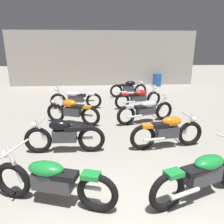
{
  "coord_description": "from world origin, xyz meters",
  "views": [
    {
      "loc": [
        -0.48,
        -2.01,
        2.49
      ],
      "look_at": [
        0.0,
        4.44,
        0.55
      ],
      "focal_mm": 34.22,
      "sensor_mm": 36.0,
      "label": 1
    }
  ],
  "objects_px": {
    "motorcycle_right_row_3": "(139,97)",
    "motorcycle_left_row_1": "(64,135)",
    "motorcycle_left_row_0": "(52,180)",
    "motorcycle_right_row_0": "(204,174)",
    "motorcycle_right_row_4": "(129,88)",
    "motorcycle_left_row_3": "(76,98)",
    "motorcycle_right_row_1": "(168,131)",
    "motorcycle_right_row_2": "(146,110)",
    "oil_drum": "(157,80)",
    "motorcycle_left_row_2": "(72,111)"
  },
  "relations": [
    {
      "from": "motorcycle_right_row_3",
      "to": "motorcycle_left_row_1",
      "type": "bearing_deg",
      "value": -123.36
    },
    {
      "from": "motorcycle_left_row_0",
      "to": "motorcycle_left_row_1",
      "type": "xyz_separation_m",
      "value": [
        -0.06,
        1.85,
        0.01
      ]
    },
    {
      "from": "motorcycle_right_row_0",
      "to": "motorcycle_right_row_4",
      "type": "relative_size",
      "value": 1.05
    },
    {
      "from": "motorcycle_left_row_0",
      "to": "motorcycle_right_row_4",
      "type": "distance_m",
      "value": 8.33
    },
    {
      "from": "motorcycle_left_row_3",
      "to": "motorcycle_right_row_1",
      "type": "xyz_separation_m",
      "value": [
        2.68,
        -3.94,
        0.01
      ]
    },
    {
      "from": "motorcycle_right_row_2",
      "to": "oil_drum",
      "type": "relative_size",
      "value": 2.47
    },
    {
      "from": "motorcycle_left_row_3",
      "to": "motorcycle_right_row_3",
      "type": "relative_size",
      "value": 1.02
    },
    {
      "from": "motorcycle_right_row_2",
      "to": "motorcycle_right_row_3",
      "type": "distance_m",
      "value": 1.94
    },
    {
      "from": "motorcycle_right_row_1",
      "to": "motorcycle_right_row_3",
      "type": "height_order",
      "value": "motorcycle_right_row_3"
    },
    {
      "from": "motorcycle_right_row_3",
      "to": "motorcycle_left_row_2",
      "type": "bearing_deg",
      "value": -144.22
    },
    {
      "from": "motorcycle_right_row_4",
      "to": "oil_drum",
      "type": "relative_size",
      "value": 2.32
    },
    {
      "from": "oil_drum",
      "to": "motorcycle_right_row_2",
      "type": "bearing_deg",
      "value": -108.51
    },
    {
      "from": "motorcycle_left_row_0",
      "to": "motorcycle_right_row_1",
      "type": "bearing_deg",
      "value": 37.08
    },
    {
      "from": "motorcycle_right_row_0",
      "to": "motorcycle_left_row_2",
      "type": "bearing_deg",
      "value": 123.54
    },
    {
      "from": "motorcycle_right_row_2",
      "to": "motorcycle_right_row_4",
      "type": "relative_size",
      "value": 1.06
    },
    {
      "from": "motorcycle_left_row_3",
      "to": "oil_drum",
      "type": "height_order",
      "value": "motorcycle_left_row_3"
    },
    {
      "from": "motorcycle_right_row_3",
      "to": "motorcycle_right_row_4",
      "type": "distance_m",
      "value": 2.13
    },
    {
      "from": "motorcycle_left_row_3",
      "to": "motorcycle_right_row_1",
      "type": "distance_m",
      "value": 4.76
    },
    {
      "from": "motorcycle_right_row_0",
      "to": "motorcycle_right_row_3",
      "type": "xyz_separation_m",
      "value": [
        0.03,
        5.85,
        0.0
      ]
    },
    {
      "from": "motorcycle_left_row_2",
      "to": "motorcycle_left_row_3",
      "type": "xyz_separation_m",
      "value": [
        -0.06,
        1.93,
        -0.01
      ]
    },
    {
      "from": "motorcycle_left_row_3",
      "to": "motorcycle_right_row_1",
      "type": "relative_size",
      "value": 1.1
    },
    {
      "from": "motorcycle_left_row_3",
      "to": "motorcycle_right_row_1",
      "type": "bearing_deg",
      "value": -55.81
    },
    {
      "from": "motorcycle_left_row_2",
      "to": "motorcycle_right_row_1",
      "type": "height_order",
      "value": "same"
    },
    {
      "from": "motorcycle_left_row_3",
      "to": "motorcycle_right_row_0",
      "type": "distance_m",
      "value": 6.45
    },
    {
      "from": "motorcycle_left_row_2",
      "to": "motorcycle_left_row_3",
      "type": "height_order",
      "value": "motorcycle_left_row_3"
    },
    {
      "from": "motorcycle_left_row_0",
      "to": "motorcycle_left_row_1",
      "type": "relative_size",
      "value": 1.07
    },
    {
      "from": "motorcycle_left_row_1",
      "to": "motorcycle_right_row_3",
      "type": "distance_m",
      "value": 4.77
    },
    {
      "from": "motorcycle_left_row_3",
      "to": "motorcycle_right_row_4",
      "type": "relative_size",
      "value": 1.1
    },
    {
      "from": "motorcycle_left_row_0",
      "to": "motorcycle_left_row_1",
      "type": "height_order",
      "value": "motorcycle_left_row_0"
    },
    {
      "from": "motorcycle_right_row_0",
      "to": "motorcycle_right_row_2",
      "type": "distance_m",
      "value": 3.91
    },
    {
      "from": "motorcycle_left_row_0",
      "to": "motorcycle_right_row_0",
      "type": "height_order",
      "value": "same"
    },
    {
      "from": "motorcycle_left_row_0",
      "to": "motorcycle_left_row_2",
      "type": "xyz_separation_m",
      "value": [
        -0.08,
        3.93,
        0.01
      ]
    },
    {
      "from": "motorcycle_left_row_3",
      "to": "motorcycle_right_row_3",
      "type": "xyz_separation_m",
      "value": [
        2.7,
        -0.02,
        0.0
      ]
    },
    {
      "from": "motorcycle_left_row_0",
      "to": "motorcycle_right_row_4",
      "type": "xyz_separation_m",
      "value": [
        2.44,
        7.96,
        0.01
      ]
    },
    {
      "from": "motorcycle_left_row_1",
      "to": "oil_drum",
      "type": "height_order",
      "value": "motorcycle_left_row_1"
    },
    {
      "from": "motorcycle_right_row_3",
      "to": "motorcycle_right_row_4",
      "type": "bearing_deg",
      "value": 93.16
    },
    {
      "from": "motorcycle_left_row_0",
      "to": "oil_drum",
      "type": "distance_m",
      "value": 12.11
    },
    {
      "from": "motorcycle_right_row_3",
      "to": "motorcycle_left_row_3",
      "type": "bearing_deg",
      "value": 179.47
    },
    {
      "from": "motorcycle_right_row_4",
      "to": "motorcycle_right_row_3",
      "type": "bearing_deg",
      "value": -86.84
    },
    {
      "from": "motorcycle_right_row_1",
      "to": "motorcycle_right_row_4",
      "type": "height_order",
      "value": "same"
    },
    {
      "from": "motorcycle_left_row_3",
      "to": "motorcycle_left_row_1",
      "type": "bearing_deg",
      "value": -88.9
    },
    {
      "from": "motorcycle_left_row_2",
      "to": "motorcycle_left_row_3",
      "type": "distance_m",
      "value": 1.93
    },
    {
      "from": "motorcycle_right_row_2",
      "to": "motorcycle_right_row_3",
      "type": "height_order",
      "value": "same"
    },
    {
      "from": "motorcycle_left_row_1",
      "to": "motorcycle_right_row_0",
      "type": "height_order",
      "value": "motorcycle_right_row_0"
    },
    {
      "from": "oil_drum",
      "to": "motorcycle_left_row_3",
      "type": "bearing_deg",
      "value": -133.61
    },
    {
      "from": "motorcycle_left_row_0",
      "to": "motorcycle_right_row_3",
      "type": "height_order",
      "value": "same"
    },
    {
      "from": "motorcycle_left_row_0",
      "to": "motorcycle_right_row_4",
      "type": "height_order",
      "value": "motorcycle_left_row_0"
    },
    {
      "from": "motorcycle_right_row_1",
      "to": "oil_drum",
      "type": "height_order",
      "value": "motorcycle_right_row_1"
    },
    {
      "from": "motorcycle_left_row_1",
      "to": "motorcycle_left_row_2",
      "type": "height_order",
      "value": "same"
    },
    {
      "from": "motorcycle_right_row_2",
      "to": "motorcycle_right_row_4",
      "type": "xyz_separation_m",
      "value": [
        0.0,
        4.06,
        0.01
      ]
    }
  ]
}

